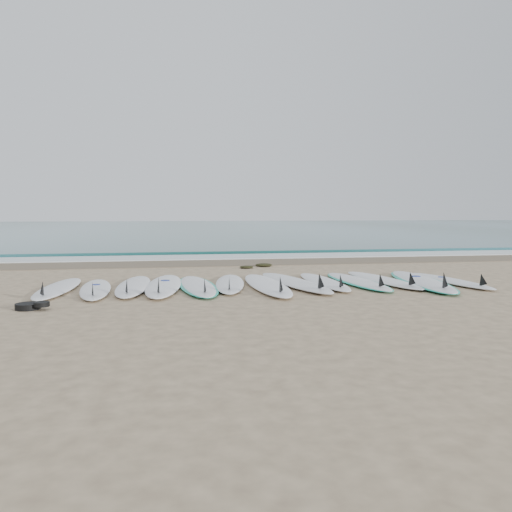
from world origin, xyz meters
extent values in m
plane|color=tan|center=(0.00, 0.00, 0.00)|extent=(120.00, 120.00, 0.00)
cube|color=#255D5F|center=(0.00, 32.50, 0.01)|extent=(120.00, 55.00, 0.03)
cube|color=brown|center=(0.00, 4.10, 0.01)|extent=(120.00, 1.80, 0.01)
cube|color=silver|center=(0.00, 5.50, 0.02)|extent=(120.00, 1.40, 0.04)
cube|color=#255D5F|center=(0.00, 7.00, 0.05)|extent=(120.00, 1.00, 0.10)
ellipsoid|color=white|center=(-3.42, 0.12, 0.04)|extent=(0.60, 2.43, 0.08)
cone|color=black|center=(-3.46, -0.76, 0.18)|extent=(0.21, 0.27, 0.26)
ellipsoid|color=white|center=(-2.81, -0.06, 0.04)|extent=(0.69, 2.33, 0.07)
cone|color=black|center=(-2.73, -0.89, 0.17)|extent=(0.22, 0.26, 0.25)
cylinder|color=navy|center=(-2.83, 0.16, 0.08)|extent=(0.14, 0.14, 0.01)
ellipsoid|color=white|center=(-2.22, 0.16, 0.04)|extent=(0.62, 2.55, 0.08)
cone|color=black|center=(-2.26, -0.77, 0.19)|extent=(0.22, 0.28, 0.27)
ellipsoid|color=white|center=(-1.72, 0.11, 0.05)|extent=(0.75, 2.76, 0.09)
cone|color=black|center=(-1.78, -0.89, 0.21)|extent=(0.25, 0.31, 0.29)
cylinder|color=navy|center=(-1.70, 0.37, 0.09)|extent=(0.17, 0.17, 0.01)
ellipsoid|color=white|center=(-1.16, 0.00, 0.04)|extent=(0.68, 2.53, 0.08)
ellipsoid|color=#1EB99B|center=(-1.16, 0.00, 0.04)|extent=(0.77, 2.56, 0.06)
cone|color=black|center=(-1.10, -0.92, 0.19)|extent=(0.23, 0.28, 0.27)
ellipsoid|color=white|center=(-0.58, 0.18, 0.04)|extent=(0.79, 2.42, 0.08)
cone|color=black|center=(-0.69, -0.68, 0.18)|extent=(0.23, 0.28, 0.25)
ellipsoid|color=white|center=(0.01, -0.13, 0.05)|extent=(0.63, 2.79, 0.09)
cone|color=black|center=(0.03, -1.14, 0.21)|extent=(0.24, 0.30, 0.30)
ellipsoid|color=silver|center=(0.55, 0.08, 0.05)|extent=(1.05, 2.84, 0.09)
cone|color=black|center=(0.72, -0.92, 0.21)|extent=(0.28, 0.33, 0.30)
ellipsoid|color=white|center=(1.10, 0.11, 0.04)|extent=(0.54, 2.41, 0.08)
cone|color=black|center=(1.12, -0.76, 0.18)|extent=(0.21, 0.26, 0.26)
ellipsoid|color=white|center=(1.72, 0.05, 0.04)|extent=(0.66, 2.47, 0.08)
ellipsoid|color=#1EB99B|center=(1.72, 0.05, 0.04)|extent=(0.74, 2.49, 0.06)
cone|color=black|center=(1.77, -0.84, 0.19)|extent=(0.22, 0.27, 0.26)
ellipsoid|color=white|center=(2.23, 0.14, 0.04)|extent=(0.81, 2.58, 0.08)
cone|color=black|center=(2.33, -0.79, 0.19)|extent=(0.24, 0.29, 0.27)
ellipsoid|color=white|center=(2.85, -0.17, 0.05)|extent=(1.06, 2.97, 0.09)
ellipsoid|color=#1EB99B|center=(2.85, -0.17, 0.04)|extent=(1.16, 3.00, 0.07)
cone|color=black|center=(2.68, -1.22, 0.22)|extent=(0.29, 0.35, 0.31)
cylinder|color=navy|center=(2.89, 0.11, 0.10)|extent=(0.19, 0.19, 0.01)
ellipsoid|color=white|center=(3.41, -0.15, 0.04)|extent=(0.72, 2.34, 0.07)
cone|color=black|center=(3.50, -0.99, 0.17)|extent=(0.22, 0.26, 0.25)
cylinder|color=navy|center=(3.39, 0.07, 0.08)|extent=(0.15, 0.15, 0.01)
ellipsoid|color=black|center=(0.11, 2.75, 0.03)|extent=(0.32, 0.25, 0.06)
ellipsoid|color=black|center=(0.57, 3.06, 0.04)|extent=(0.40, 0.31, 0.08)
cylinder|color=black|center=(-3.48, -1.47, 0.04)|extent=(0.32, 0.32, 0.08)
cylinder|color=black|center=(-3.28, -1.57, 0.08)|extent=(0.20, 0.20, 0.06)
camera|label=1|loc=(-1.61, -8.43, 1.29)|focal=35.00mm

